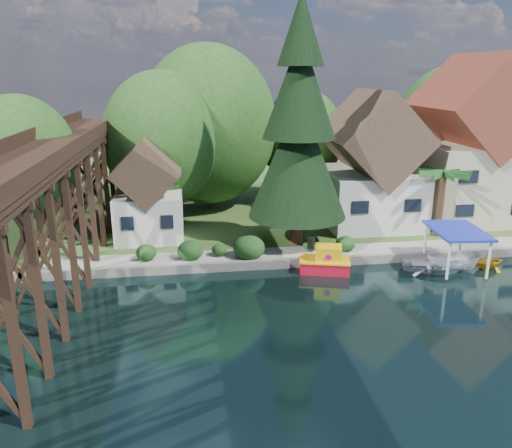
# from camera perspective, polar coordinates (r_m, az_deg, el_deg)

# --- Properties ---
(ground) EXTENTS (140.00, 140.00, 0.00)m
(ground) POSITION_cam_1_polar(r_m,az_deg,el_deg) (27.62, 9.99, -10.90)
(ground) COLOR black
(ground) RESTS_ON ground
(bank) EXTENTS (140.00, 52.00, 0.50)m
(bank) POSITION_cam_1_polar(r_m,az_deg,el_deg) (59.06, 0.05, 4.66)
(bank) COLOR #2C4B1E
(bank) RESTS_ON ground
(seawall) EXTENTS (60.00, 0.40, 0.62)m
(seawall) POSITION_cam_1_polar(r_m,az_deg,el_deg) (35.63, 12.30, -3.97)
(seawall) COLOR slate
(seawall) RESTS_ON ground
(promenade) EXTENTS (50.00, 2.60, 0.06)m
(promenade) POSITION_cam_1_polar(r_m,az_deg,el_deg) (37.40, 14.53, -2.76)
(promenade) COLOR gray
(promenade) RESTS_ON bank
(trestle_bridge) EXTENTS (4.12, 44.18, 9.30)m
(trestle_bridge) POSITION_cam_1_polar(r_m,az_deg,el_deg) (30.38, -22.97, 1.41)
(trestle_bridge) COLOR black
(trestle_bridge) RESTS_ON ground
(house_left) EXTENTS (7.64, 8.64, 11.02)m
(house_left) POSITION_cam_1_polar(r_m,az_deg,el_deg) (42.61, 12.88, 6.16)
(house_left) COLOR silver
(house_left) RESTS_ON bank
(house_center) EXTENTS (8.65, 9.18, 13.89)m
(house_center) POSITION_cam_1_polar(r_m,az_deg,el_deg) (46.77, 23.25, 7.74)
(house_center) COLOR #BEB394
(house_center) RESTS_ON bank
(shed) EXTENTS (5.09, 5.40, 7.85)m
(shed) POSITION_cam_1_polar(r_m,az_deg,el_deg) (38.84, -12.17, 3.21)
(shed) COLOR silver
(shed) RESTS_ON bank
(bg_trees) EXTENTS (49.90, 13.30, 10.57)m
(bg_trees) POSITION_cam_1_polar(r_m,az_deg,el_deg) (45.65, 3.55, 9.97)
(bg_trees) COLOR #382314
(bg_trees) RESTS_ON bank
(shrubs) EXTENTS (15.76, 2.47, 1.70)m
(shrubs) POSITION_cam_1_polar(r_m,az_deg,el_deg) (34.58, -1.86, -2.60)
(shrubs) COLOR #193B15
(shrubs) RESTS_ON bank
(conifer) EXTENTS (7.13, 7.13, 17.55)m
(conifer) POSITION_cam_1_polar(r_m,az_deg,el_deg) (35.74, 4.93, 10.71)
(conifer) COLOR #382314
(conifer) RESTS_ON bank
(palm_tree) EXTENTS (5.04, 5.04, 5.52)m
(palm_tree) POSITION_cam_1_polar(r_m,az_deg,el_deg) (40.55, 20.68, 5.23)
(palm_tree) COLOR #382314
(palm_tree) RESTS_ON bank
(tugboat) EXTENTS (3.68, 2.62, 2.41)m
(tugboat) POSITION_cam_1_polar(r_m,az_deg,el_deg) (33.63, 7.94, -4.26)
(tugboat) COLOR #B70C20
(tugboat) RESTS_ON ground
(boat_white_a) EXTENTS (4.81, 4.09, 0.84)m
(boat_white_a) POSITION_cam_1_polar(r_m,az_deg,el_deg) (35.61, 19.57, -4.41)
(boat_white_a) COLOR silver
(boat_white_a) RESTS_ON ground
(boat_canopy) EXTENTS (3.80, 4.85, 2.93)m
(boat_canopy) POSITION_cam_1_polar(r_m,az_deg,el_deg) (35.74, 21.78, -3.14)
(boat_canopy) COLOR silver
(boat_canopy) RESTS_ON ground
(boat_yellow) EXTENTS (2.52, 2.24, 1.22)m
(boat_yellow) POSITION_cam_1_polar(r_m,az_deg,el_deg) (37.45, 25.09, -3.71)
(boat_yellow) COLOR gold
(boat_yellow) RESTS_ON ground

